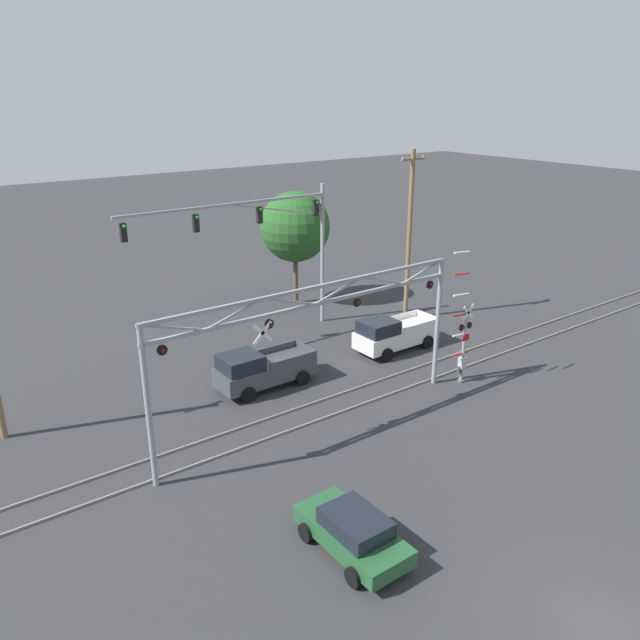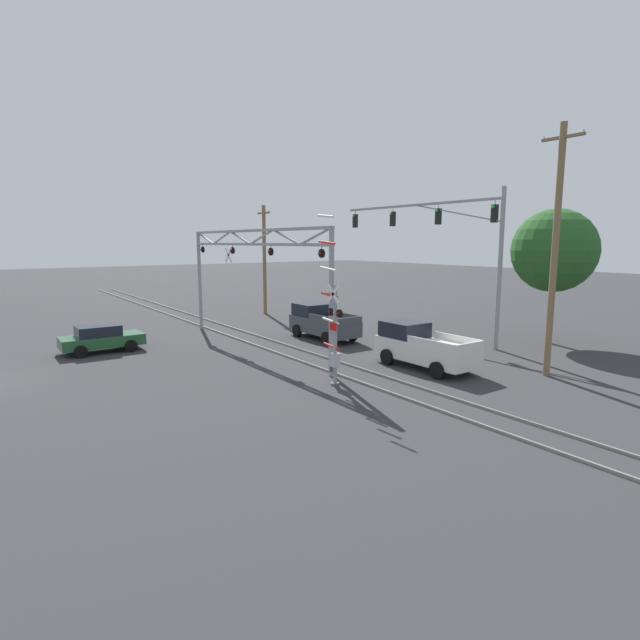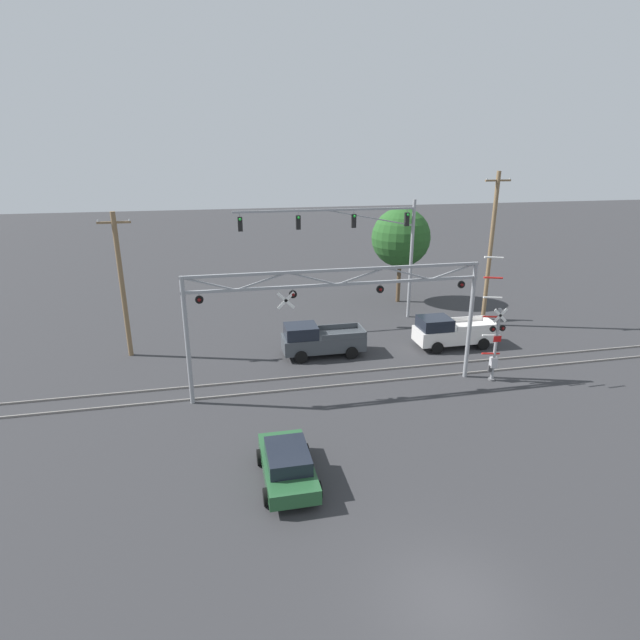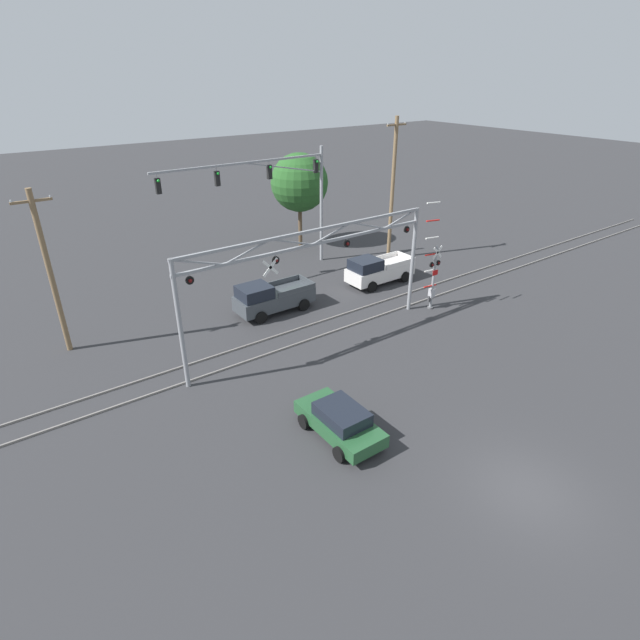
{
  "view_description": "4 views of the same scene",
  "coord_description": "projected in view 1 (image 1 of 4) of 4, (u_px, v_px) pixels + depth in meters",
  "views": [
    {
      "loc": [
        -13.85,
        -6.01,
        13.75
      ],
      "look_at": [
        0.94,
        14.27,
        4.44
      ],
      "focal_mm": 35.0,
      "sensor_mm": 36.0,
      "label": 1
    },
    {
      "loc": [
        24.05,
        0.82,
        5.74
      ],
      "look_at": [
        2.14,
        16.35,
        1.52
      ],
      "focal_mm": 28.0,
      "sensor_mm": 36.0,
      "label": 2
    },
    {
      "loc": [
        -5.68,
        -9.39,
        11.76
      ],
      "look_at": [
        -0.82,
        13.48,
        3.8
      ],
      "focal_mm": 28.0,
      "sensor_mm": 36.0,
      "label": 3
    },
    {
      "loc": [
        -13.66,
        -6.37,
        13.54
      ],
      "look_at": [
        -0.45,
        12.08,
        2.01
      ],
      "focal_mm": 28.0,
      "sensor_mm": 36.0,
      "label": 4
    }
  ],
  "objects": [
    {
      "name": "crossing_gantry",
      "position": [
        315.0,
        326.0,
        25.44
      ],
      "size": [
        14.74,
        0.27,
        6.39
      ],
      "color": "gray",
      "rests_on": "ground_plane"
    },
    {
      "name": "background_tree_beyond_span",
      "position": [
        295.0,
        227.0,
        40.98
      ],
      "size": [
        4.64,
        4.64,
        7.58
      ],
      "color": "brown",
      "rests_on": "ground_plane"
    },
    {
      "name": "rail_track_far",
      "position": [
        293.0,
        410.0,
        28.36
      ],
      "size": [
        80.0,
        0.08,
        0.1
      ],
      "primitive_type": "cube",
      "color": "gray",
      "rests_on": "ground_plane"
    },
    {
      "name": "rail_track_near",
      "position": [
        312.0,
        423.0,
        27.27
      ],
      "size": [
        80.0,
        0.08,
        0.1
      ],
      "primitive_type": "cube",
      "color": "gray",
      "rests_on": "ground_plane"
    },
    {
      "name": "traffic_signal_span",
      "position": [
        275.0,
        233.0,
        35.49
      ],
      "size": [
        12.65,
        0.39,
        8.57
      ],
      "color": "gray",
      "rests_on": "ground_plane"
    },
    {
      "name": "sedan_waiting",
      "position": [
        353.0,
        532.0,
        19.52
      ],
      "size": [
        2.05,
        4.05,
        1.43
      ],
      "color": "#23512D",
      "rests_on": "ground_plane"
    },
    {
      "name": "pickup_truck_lead",
      "position": [
        261.0,
        369.0,
        30.27
      ],
      "size": [
        4.92,
        2.11,
        2.0
      ],
      "color": "#3D4247",
      "rests_on": "ground_plane"
    },
    {
      "name": "utility_pole_right",
      "position": [
        409.0,
        235.0,
        37.96
      ],
      "size": [
        1.8,
        0.28,
        10.52
      ],
      "color": "brown",
      "rests_on": "ground_plane"
    },
    {
      "name": "crossing_signal_mast",
      "position": [
        463.0,
        341.0,
        30.38
      ],
      "size": [
        1.63,
        0.35,
        6.84
      ],
      "color": "gray",
      "rests_on": "ground_plane"
    },
    {
      "name": "pickup_truck_following",
      "position": [
        393.0,
        334.0,
        34.66
      ],
      "size": [
        4.95,
        2.11,
        2.0
      ],
      "color": "silver",
      "rests_on": "ground_plane"
    },
    {
      "name": "ground_plane",
      "position": [
        600.0,
        626.0,
        16.99
      ],
      "size": [
        200.0,
        200.0,
        0.0
      ],
      "primitive_type": "plane",
      "color": "#303033"
    }
  ]
}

